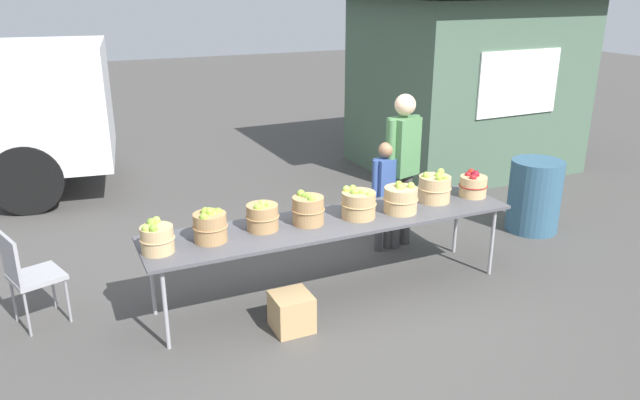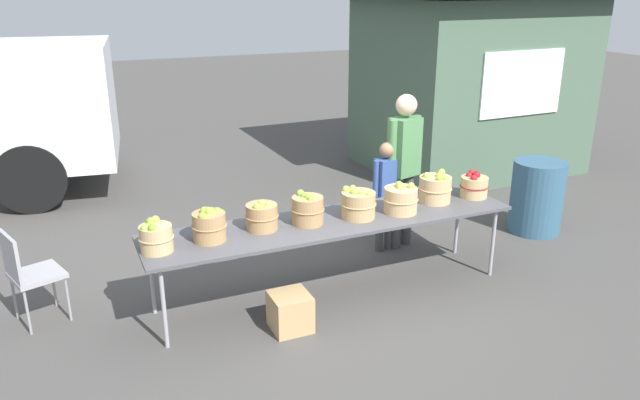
# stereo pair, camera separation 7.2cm
# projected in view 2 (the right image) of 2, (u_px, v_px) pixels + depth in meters

# --- Properties ---
(ground_plane) EXTENTS (40.00, 40.00, 0.00)m
(ground_plane) POSITION_uv_depth(u_px,v_px,m) (333.00, 293.00, 5.89)
(ground_plane) COLOR #474442
(market_table) EXTENTS (3.50, 0.76, 0.75)m
(market_table) POSITION_uv_depth(u_px,v_px,m) (333.00, 223.00, 5.65)
(market_table) COLOR #4C4C51
(market_table) RESTS_ON ground
(apple_basket_green_0) EXTENTS (0.28, 0.28, 0.28)m
(apple_basket_green_0) POSITION_uv_depth(u_px,v_px,m) (155.00, 237.00, 4.95)
(apple_basket_green_0) COLOR tan
(apple_basket_green_0) RESTS_ON market_table
(apple_basket_green_1) EXTENTS (0.30, 0.30, 0.30)m
(apple_basket_green_1) POSITION_uv_depth(u_px,v_px,m) (209.00, 225.00, 5.16)
(apple_basket_green_1) COLOR #A87F51
(apple_basket_green_1) RESTS_ON market_table
(apple_basket_green_2) EXTENTS (0.30, 0.30, 0.27)m
(apple_basket_green_2) POSITION_uv_depth(u_px,v_px,m) (262.00, 216.00, 5.40)
(apple_basket_green_2) COLOR #A87F51
(apple_basket_green_2) RESTS_ON market_table
(apple_basket_green_3) EXTENTS (0.30, 0.30, 0.30)m
(apple_basket_green_3) POSITION_uv_depth(u_px,v_px,m) (307.00, 209.00, 5.52)
(apple_basket_green_3) COLOR #A87F51
(apple_basket_green_3) RESTS_ON market_table
(apple_basket_green_4) EXTENTS (0.34, 0.34, 0.29)m
(apple_basket_green_4) POSITION_uv_depth(u_px,v_px,m) (358.00, 204.00, 5.67)
(apple_basket_green_4) COLOR tan
(apple_basket_green_4) RESTS_ON market_table
(apple_basket_green_5) EXTENTS (0.34, 0.34, 0.30)m
(apple_basket_green_5) POSITION_uv_depth(u_px,v_px,m) (401.00, 199.00, 5.80)
(apple_basket_green_5) COLOR tan
(apple_basket_green_5) RESTS_ON market_table
(apple_basket_green_6) EXTENTS (0.34, 0.34, 0.31)m
(apple_basket_green_6) POSITION_uv_depth(u_px,v_px,m) (435.00, 188.00, 6.07)
(apple_basket_green_6) COLOR tan
(apple_basket_green_6) RESTS_ON market_table
(apple_basket_red_0) EXTENTS (0.29, 0.29, 0.27)m
(apple_basket_red_0) POSITION_uv_depth(u_px,v_px,m) (474.00, 186.00, 6.23)
(apple_basket_red_0) COLOR tan
(apple_basket_red_0) RESTS_ON market_table
(vendor_adult) EXTENTS (0.44, 0.31, 1.72)m
(vendor_adult) POSITION_uv_depth(u_px,v_px,m) (404.00, 159.00, 6.62)
(vendor_adult) COLOR #3F3F3F
(vendor_adult) RESTS_ON ground
(child_customer) EXTENTS (0.32, 0.19, 1.23)m
(child_customer) POSITION_uv_depth(u_px,v_px,m) (386.00, 188.00, 6.61)
(child_customer) COLOR #3F3F3F
(child_customer) RESTS_ON ground
(food_kiosk) EXTENTS (3.56, 2.98, 2.74)m
(food_kiosk) POSITION_uv_depth(u_px,v_px,m) (470.00, 80.00, 9.54)
(food_kiosk) COLOR #47604C
(food_kiosk) RESTS_ON ground
(folding_chair) EXTENTS (0.51, 0.51, 0.86)m
(folding_chair) POSITION_uv_depth(u_px,v_px,m) (27.00, 270.00, 5.21)
(folding_chair) COLOR #99999E
(folding_chair) RESTS_ON ground
(trash_barrel) EXTENTS (0.61, 0.61, 0.86)m
(trash_barrel) POSITION_uv_depth(u_px,v_px,m) (537.00, 197.00, 7.23)
(trash_barrel) COLOR #335972
(trash_barrel) RESTS_ON ground
(produce_crate) EXTENTS (0.33, 0.33, 0.33)m
(produce_crate) POSITION_uv_depth(u_px,v_px,m) (290.00, 312.00, 5.23)
(produce_crate) COLOR tan
(produce_crate) RESTS_ON ground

